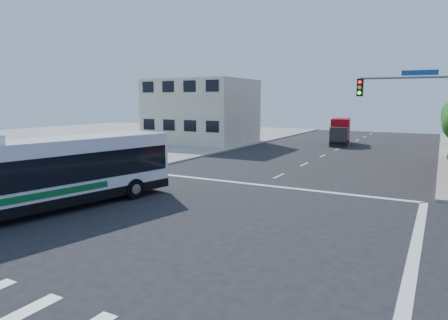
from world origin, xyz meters
The scene contains 6 objects.
ground centered at (0.00, 0.00, 0.00)m, with size 120.00×120.00×0.00m, color black.
sidewalk_nw centered at (-35.00, 35.00, 0.07)m, with size 50.00×50.00×0.15m, color gray.
building_west centered at (-17.02, 29.98, 4.01)m, with size 12.06×10.06×8.00m.
signal_mast_ne centered at (9.08, 10.62, 4.98)m, with size 7.91×1.13×8.07m.
transit_bus centered at (-6.70, -1.07, 1.91)m, with size 5.49×13.49×3.91m.
box_truck centered at (-0.93, 36.52, 1.54)m, with size 3.13×7.28×3.17m.
Camera 1 is at (10.02, -13.64, 5.35)m, focal length 32.00 mm.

